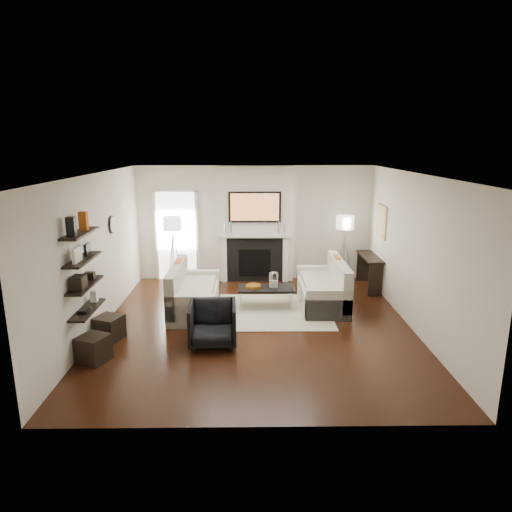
{
  "coord_description": "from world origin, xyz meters",
  "views": [
    {
      "loc": [
        -0.11,
        -7.65,
        3.2
      ],
      "look_at": [
        0.0,
        0.6,
        1.15
      ],
      "focal_mm": 32.0,
      "sensor_mm": 36.0,
      "label": 1
    }
  ],
  "objects_px": {
    "armchair": "(213,322)",
    "loveseat_right_base": "(322,295)",
    "loveseat_left_base": "(195,301)",
    "ottoman_near": "(109,328)",
    "lamp_right_shade": "(345,222)",
    "coffee_table": "(266,288)",
    "lamp_left_shade": "(172,224)"
  },
  "relations": [
    {
      "from": "loveseat_right_base",
      "to": "loveseat_left_base",
      "type": "bearing_deg",
      "value": -173.15
    },
    {
      "from": "coffee_table",
      "to": "armchair",
      "type": "height_order",
      "value": "armchair"
    },
    {
      "from": "loveseat_right_base",
      "to": "ottoman_near",
      "type": "distance_m",
      "value": 4.13
    },
    {
      "from": "loveseat_left_base",
      "to": "lamp_right_shade",
      "type": "height_order",
      "value": "lamp_right_shade"
    },
    {
      "from": "lamp_right_shade",
      "to": "ottoman_near",
      "type": "bearing_deg",
      "value": -145.94
    },
    {
      "from": "coffee_table",
      "to": "ottoman_near",
      "type": "distance_m",
      "value": 3.06
    },
    {
      "from": "loveseat_left_base",
      "to": "ottoman_near",
      "type": "relative_size",
      "value": 4.5
    },
    {
      "from": "loveseat_right_base",
      "to": "armchair",
      "type": "relative_size",
      "value": 2.32
    },
    {
      "from": "coffee_table",
      "to": "ottoman_near",
      "type": "bearing_deg",
      "value": -151.06
    },
    {
      "from": "coffee_table",
      "to": "lamp_right_shade",
      "type": "relative_size",
      "value": 2.75
    },
    {
      "from": "loveseat_right_base",
      "to": "lamp_right_shade",
      "type": "distance_m",
      "value": 2.05
    },
    {
      "from": "loveseat_left_base",
      "to": "lamp_left_shade",
      "type": "distance_m",
      "value": 2.17
    },
    {
      "from": "loveseat_right_base",
      "to": "coffee_table",
      "type": "height_order",
      "value": "same"
    },
    {
      "from": "lamp_right_shade",
      "to": "loveseat_right_base",
      "type": "bearing_deg",
      "value": -116.04
    },
    {
      "from": "armchair",
      "to": "ottoman_near",
      "type": "height_order",
      "value": "armchair"
    },
    {
      "from": "coffee_table",
      "to": "loveseat_right_base",
      "type": "bearing_deg",
      "value": 5.91
    },
    {
      "from": "loveseat_left_base",
      "to": "lamp_right_shade",
      "type": "xyz_separation_m",
      "value": [
        3.24,
        1.76,
        1.24
      ]
    },
    {
      "from": "loveseat_right_base",
      "to": "ottoman_near",
      "type": "xyz_separation_m",
      "value": [
        -3.81,
        -1.59,
        -0.01
      ]
    },
    {
      "from": "armchair",
      "to": "loveseat_right_base",
      "type": "bearing_deg",
      "value": 38.94
    },
    {
      "from": "coffee_table",
      "to": "ottoman_near",
      "type": "relative_size",
      "value": 2.75
    },
    {
      "from": "lamp_left_shade",
      "to": "armchair",
      "type": "bearing_deg",
      "value": -70.37
    },
    {
      "from": "ottoman_near",
      "to": "lamp_right_shade",
      "type": "bearing_deg",
      "value": 34.06
    },
    {
      "from": "loveseat_right_base",
      "to": "ottoman_near",
      "type": "relative_size",
      "value": 4.5
    },
    {
      "from": "loveseat_right_base",
      "to": "coffee_table",
      "type": "bearing_deg",
      "value": -174.09
    },
    {
      "from": "loveseat_right_base",
      "to": "ottoman_near",
      "type": "bearing_deg",
      "value": -157.27
    },
    {
      "from": "armchair",
      "to": "lamp_right_shade",
      "type": "xyz_separation_m",
      "value": [
        2.77,
        3.27,
        1.06
      ]
    },
    {
      "from": "armchair",
      "to": "lamp_right_shade",
      "type": "height_order",
      "value": "lamp_right_shade"
    },
    {
      "from": "coffee_table",
      "to": "armchair",
      "type": "xyz_separation_m",
      "value": [
        -0.92,
        -1.7,
        -0.01
      ]
    },
    {
      "from": "coffee_table",
      "to": "lamp_left_shade",
      "type": "xyz_separation_m",
      "value": [
        -2.05,
        1.47,
        1.05
      ]
    },
    {
      "from": "armchair",
      "to": "coffee_table",
      "type": "bearing_deg",
      "value": 59.02
    },
    {
      "from": "armchair",
      "to": "ottoman_near",
      "type": "relative_size",
      "value": 1.94
    },
    {
      "from": "loveseat_left_base",
      "to": "lamp_right_shade",
      "type": "bearing_deg",
      "value": 28.58
    }
  ]
}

